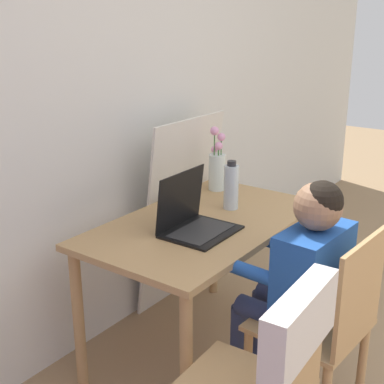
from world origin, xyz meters
name	(u,v)px	position (x,y,z in m)	size (l,w,h in m)	color
wall_back	(120,92)	(0.00, 2.23, 1.25)	(6.40, 0.05, 2.50)	silver
dining_table	(204,239)	(-0.06, 1.67, 0.61)	(1.18, 0.69, 0.70)	tan
chair_occupied	(324,328)	(-0.21, 1.00, 0.46)	(0.43, 0.43, 0.86)	tan
chair_spare	(274,367)	(-0.70, 0.96, 0.59)	(0.42, 0.45, 0.87)	tan
person_seated	(302,273)	(-0.20, 1.11, 0.66)	(0.38, 0.44, 1.05)	#1E4C9E
laptop	(192,218)	(-0.19, 1.64, 0.76)	(0.33, 0.26, 0.26)	black
flower_vase	(217,167)	(0.37, 1.88, 0.83)	(0.09, 0.09, 0.35)	silver
water_bottle	(231,186)	(0.16, 1.66, 0.82)	(0.07, 0.07, 0.24)	silver
cardboard_panel	(181,212)	(0.31, 2.09, 0.55)	(0.62, 0.17, 1.09)	silver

